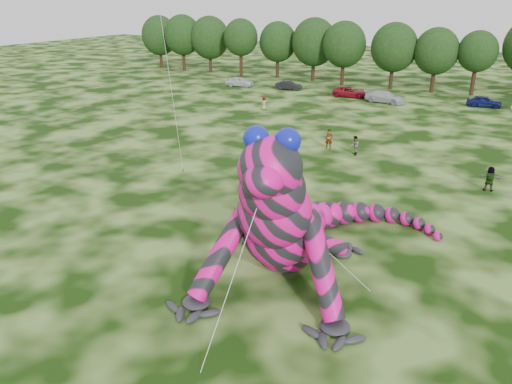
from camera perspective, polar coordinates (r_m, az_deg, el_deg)
The scene contains 21 objects.
ground at distance 23.64m, azimuth 4.66°, elevation -12.20°, with size 240.00×240.00×0.00m, color #16330A.
inflatable_gecko at distance 24.95m, azimuth 4.05°, elevation 0.45°, with size 13.94×16.55×8.28m, color #E60A88, non-canonical shape.
tree_0 at distance 99.58m, azimuth -10.93°, elevation 16.52°, with size 6.91×6.22×9.51m, color black, non-canonical shape.
tree_1 at distance 94.86m, azimuth -8.34°, elevation 16.52°, with size 6.74×6.07×9.81m, color black, non-canonical shape.
tree_2 at distance 92.41m, azimuth -5.28°, elevation 16.47°, with size 7.04×6.34×9.64m, color black, non-canonical shape.
tree_3 at distance 87.17m, azimuth -1.74°, elevation 16.16°, with size 5.81×5.23×9.44m, color black, non-canonical shape.
tree_4 at distance 85.80m, azimuth 2.50°, elevation 15.94°, with size 6.22×5.60×9.06m, color black, non-canonical shape.
tree_5 at distance 82.89m, azimuth 6.63°, elevation 15.87°, with size 7.16×6.44×9.80m, color black, non-canonical shape.
tree_6 at distance 79.35m, azimuth 9.99°, elevation 15.33°, with size 6.52×5.86×9.49m, color black, non-canonical shape.
tree_7 at distance 77.42m, azimuth 15.42°, elevation 14.74°, with size 6.68×6.01×9.48m, color black, non-canonical shape.
tree_8 at distance 76.50m, azimuth 19.81°, elevation 13.98°, with size 6.14×5.53×8.94m, color black, non-canonical shape.
tree_9 at distance 76.24m, azimuth 23.84°, elevation 13.31°, with size 5.27×4.74×8.68m, color black, non-canonical shape.
car_0 at distance 77.59m, azimuth -1.88°, elevation 12.50°, with size 1.72×4.27×1.45m, color silver.
car_1 at distance 74.94m, azimuth 3.74°, elevation 12.06°, with size 1.35×3.87×1.28m, color black.
car_2 at distance 70.49m, azimuth 10.76°, elevation 11.15°, with size 2.22×4.82×1.34m, color maroon.
car_3 at distance 67.72m, azimuth 14.52°, elevation 10.49°, with size 2.11×5.19×1.51m, color silver.
car_4 at distance 69.05m, azimuth 24.62°, elevation 9.39°, with size 1.66×4.13×1.41m, color #111650.
spectator_0 at distance 45.78m, azimuth 8.34°, elevation 5.97°, with size 0.66×0.44×1.82m, color gray.
spectator_1 at distance 44.43m, azimuth 11.22°, elevation 5.22°, with size 0.83×0.65×1.71m, color gray.
spectator_5 at distance 39.23m, azimuth 25.16°, elevation 1.39°, with size 1.68×0.53×1.81m, color gray.
spectator_4 at distance 61.44m, azimuth 0.93°, elevation 10.10°, with size 0.77×0.50×1.57m, color gray.
Camera 1 is at (7.60, -18.10, 13.17)m, focal length 35.00 mm.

